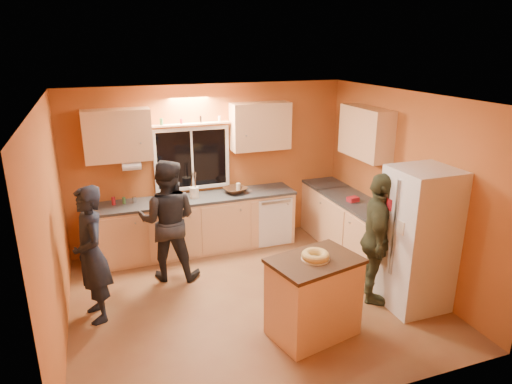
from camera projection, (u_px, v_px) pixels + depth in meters
name	position (u px, v px, depth m)	size (l,w,h in m)	color
ground	(252.00, 299.00, 5.98)	(4.50, 4.50, 0.00)	brown
room_shell	(250.00, 171.00, 5.88)	(4.54, 4.04, 2.61)	#B6622E
back_counter	(218.00, 221.00, 7.36)	(4.23, 0.62, 0.90)	tan
right_counter	(362.00, 233.00, 6.92)	(0.62, 1.84, 0.90)	tan
refrigerator	(418.00, 239.00, 5.60)	(0.72, 0.70, 1.80)	silver
island	(314.00, 296.00, 5.13)	(1.10, 0.86, 0.94)	tan
bundt_pastry	(315.00, 256.00, 4.97)	(0.31, 0.31, 0.09)	#D8AF58
person_left	(91.00, 255.00, 5.34)	(0.61, 0.40, 1.67)	black
person_center	(168.00, 220.00, 6.30)	(0.84, 0.65, 1.72)	black
person_right	(377.00, 239.00, 5.72)	(1.00, 0.42, 1.71)	#323723
mixing_bowl	(235.00, 190.00, 7.31)	(0.36, 0.36, 0.09)	black
utensil_crock	(194.00, 193.00, 7.07)	(0.14, 0.14, 0.17)	beige
potted_plant	(399.00, 213.00, 6.03)	(0.28, 0.24, 0.31)	gray
red_box	(353.00, 199.00, 6.91)	(0.16, 0.12, 0.07)	maroon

